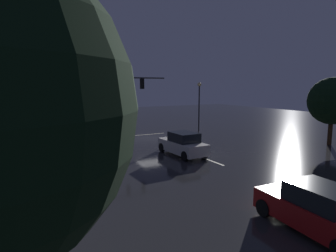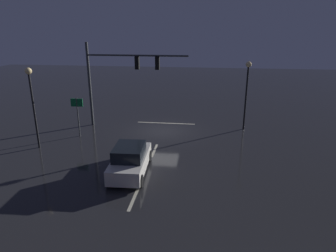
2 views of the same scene
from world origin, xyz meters
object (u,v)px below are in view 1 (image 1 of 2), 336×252
traffic_signal_assembly (112,91)px  street_lamp_left_kerb (199,98)px  car_approaching (183,144)px  street_lamp_right_kerb (73,104)px  route_sign (92,122)px  tree_left_near (333,101)px  car_distant (317,210)px

traffic_signal_assembly → street_lamp_left_kerb: (-10.06, -0.39, -0.81)m
car_approaching → street_lamp_left_kerb: 11.69m
street_lamp_right_kerb → route_sign: bearing=-126.4°
route_sign → tree_left_near: bearing=155.5°
car_distant → street_lamp_left_kerb: street_lamp_left_kerb is taller
traffic_signal_assembly → street_lamp_right_kerb: size_ratio=1.49×
street_lamp_right_kerb → route_sign: street_lamp_right_kerb is taller
traffic_signal_assembly → car_approaching: traffic_signal_assembly is taller
traffic_signal_assembly → car_approaching: bearing=108.5°
street_lamp_right_kerb → route_sign: size_ratio=1.84×
street_lamp_left_kerb → tree_left_near: (-5.72, 11.55, 0.01)m
car_approaching → route_sign: 7.72m
street_lamp_left_kerb → street_lamp_right_kerb: size_ratio=0.99×
traffic_signal_assembly → tree_left_near: bearing=144.7°
route_sign → car_approaching: bearing=134.5°
street_lamp_left_kerb → car_approaching: bearing=49.8°
traffic_signal_assembly → route_sign: traffic_signal_assembly is taller
traffic_signal_assembly → street_lamp_left_kerb: bearing=-177.8°
traffic_signal_assembly → car_distant: bearing=93.0°
street_lamp_right_kerb → tree_left_near: 21.04m
car_approaching → tree_left_near: size_ratio=0.76×
car_approaching → street_lamp_right_kerb: 8.32m
car_distant → route_sign: bearing=-78.1°
tree_left_near → street_lamp_left_kerb: bearing=-63.7°
route_sign → street_lamp_right_kerb: bearing=53.6°
car_distant → street_lamp_right_kerb: street_lamp_right_kerb is taller
traffic_signal_assembly → tree_left_near: 19.34m
car_approaching → route_sign: route_sign is taller
traffic_signal_assembly → street_lamp_right_kerb: traffic_signal_assembly is taller
car_approaching → street_lamp_left_kerb: street_lamp_left_kerb is taller
car_approaching → street_lamp_left_kerb: size_ratio=0.81×
traffic_signal_assembly → street_lamp_left_kerb: size_ratio=1.49×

